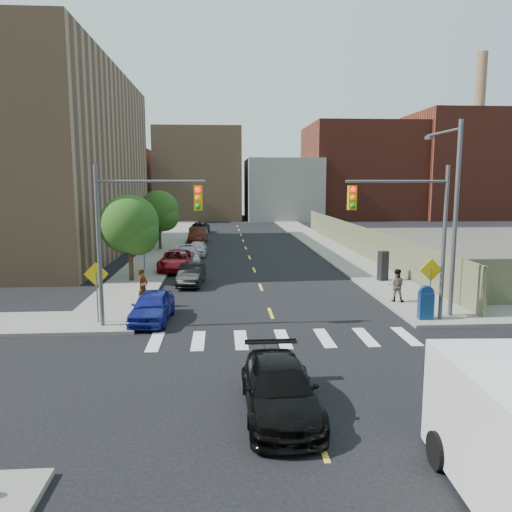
{
  "coord_description": "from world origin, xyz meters",
  "views": [
    {
      "loc": [
        -2.35,
        -15.27,
        6.28
      ],
      "look_at": [
        -0.33,
        13.38,
        2.0
      ],
      "focal_mm": 35.0,
      "sensor_mm": 36.0,
      "label": 1
    }
  ],
  "objects": [
    {
      "name": "pedestrian_west",
      "position": [
        -6.3,
        9.59,
        1.05
      ],
      "size": [
        0.67,
        0.78,
        1.8
      ],
      "primitive_type": "imported",
      "rotation": [
        0.0,
        0.0,
        1.14
      ],
      "color": "gray",
      "rests_on": "sidewalk_nw"
    },
    {
      "name": "parked_car_black",
      "position": [
        -4.2,
        14.96,
        0.65
      ],
      "size": [
        1.69,
        4.03,
        1.3
      ],
      "primitive_type": "imported",
      "rotation": [
        0.0,
        0.0,
        -0.08
      ],
      "color": "black",
      "rests_on": "ground"
    },
    {
      "name": "bg_bldg_fareast",
      "position": [
        38.0,
        70.0,
        9.0
      ],
      "size": [
        14.0,
        16.0,
        18.0
      ],
      "primitive_type": "cube",
      "color": "#592319",
      "rests_on": "ground"
    },
    {
      "name": "parked_car_maroon",
      "position": [
        -4.73,
        36.64,
        0.78
      ],
      "size": [
        1.93,
        4.82,
        1.56
      ],
      "primitive_type": "imported",
      "rotation": [
        0.0,
        0.0,
        -0.06
      ],
      "color": "#3B120B",
      "rests_on": "ground"
    },
    {
      "name": "fence_north",
      "position": [
        9.6,
        28.0,
        1.25
      ],
      "size": [
        0.12,
        44.0,
        2.5
      ],
      "primitive_type": "cube",
      "color": "#616547",
      "rests_on": "ground"
    },
    {
      "name": "ground",
      "position": [
        0.0,
        0.0,
        0.0
      ],
      "size": [
        160.0,
        160.0,
        0.0
      ],
      "primitive_type": "plane",
      "color": "black",
      "rests_on": "ground"
    },
    {
      "name": "smokestack",
      "position": [
        42.0,
        70.0,
        14.0
      ],
      "size": [
        1.8,
        1.8,
        28.0
      ],
      "primitive_type": "cylinder",
      "color": "#8C6B4C",
      "rests_on": "ground"
    },
    {
      "name": "bg_bldg_west",
      "position": [
        -22.0,
        70.0,
        6.0
      ],
      "size": [
        14.0,
        18.0,
        12.0
      ],
      "primitive_type": "cube",
      "color": "#592319",
      "rests_on": "ground"
    },
    {
      "name": "parked_car_grey",
      "position": [
        -5.0,
        46.3,
        0.68
      ],
      "size": [
        2.5,
        5.01,
        1.36
      ],
      "primitive_type": "imported",
      "rotation": [
        0.0,
        0.0,
        -0.05
      ],
      "color": "black",
      "rests_on": "ground"
    },
    {
      "name": "pedestrian_east",
      "position": [
        6.65,
        9.36,
        1.0
      ],
      "size": [
        1.01,
        0.91,
        1.7
      ],
      "primitive_type": "imported",
      "rotation": [
        0.0,
        0.0,
        2.74
      ],
      "color": "gray",
      "rests_on": "sidewalk_ne"
    },
    {
      "name": "bg_bldg_east",
      "position": [
        22.0,
        72.0,
        8.0
      ],
      "size": [
        18.0,
        18.0,
        16.0
      ],
      "primitive_type": "cube",
      "color": "#592319",
      "rests_on": "ground"
    },
    {
      "name": "tree_west_far",
      "position": [
        -8.0,
        31.05,
        3.48
      ],
      "size": [
        3.66,
        3.64,
        5.52
      ],
      "color": "#332114",
      "rests_on": "ground"
    },
    {
      "name": "signal_nw",
      "position": [
        -5.98,
        6.0,
        4.53
      ],
      "size": [
        4.59,
        0.3,
        7.0
      ],
      "color": "#59595E",
      "rests_on": "ground"
    },
    {
      "name": "payphone",
      "position": [
        7.76,
        14.9,
        1.07
      ],
      "size": [
        0.67,
        0.6,
        1.85
      ],
      "primitive_type": "cube",
      "rotation": [
        0.0,
        0.0,
        0.33
      ],
      "color": "black",
      "rests_on": "sidewalk_ne"
    },
    {
      "name": "parked_car_silver",
      "position": [
        -4.95,
        22.47,
        0.7
      ],
      "size": [
        2.24,
        4.92,
        1.4
      ],
      "primitive_type": "imported",
      "rotation": [
        0.0,
        0.0,
        0.06
      ],
      "color": "#ACAFB4",
      "rests_on": "ground"
    },
    {
      "name": "black_sedan",
      "position": [
        -0.8,
        -2.47,
        0.7
      ],
      "size": [
        2.01,
        4.83,
        1.39
      ],
      "primitive_type": "imported",
      "rotation": [
        0.0,
        0.0,
        0.01
      ],
      "color": "black",
      "rests_on": "ground"
    },
    {
      "name": "parked_car_white",
      "position": [
        -4.38,
        27.32,
        0.64
      ],
      "size": [
        1.56,
        3.78,
        1.28
      ],
      "primitive_type": "imported",
      "rotation": [
        0.0,
        0.0,
        -0.01
      ],
      "color": "silver",
      "rests_on": "ground"
    },
    {
      "name": "warn_sign_ne",
      "position": [
        7.2,
        6.5,
        1.99
      ],
      "size": [
        1.06,
        0.06,
        2.83
      ],
      "color": "#59595E",
      "rests_on": "ground"
    },
    {
      "name": "sidewalk_nw",
      "position": [
        -7.75,
        41.5,
        0.07
      ],
      "size": [
        3.5,
        73.0,
        0.15
      ],
      "primitive_type": "cube",
      "color": "gray",
      "rests_on": "ground"
    },
    {
      "name": "warn_sign_midwest",
      "position": [
        -7.8,
        20.0,
        1.99
      ],
      "size": [
        1.06,
        0.06,
        2.83
      ],
      "color": "#59595E",
      "rests_on": "ground"
    },
    {
      "name": "tree_west_near",
      "position": [
        -8.0,
        16.05,
        3.48
      ],
      "size": [
        3.66,
        3.64,
        5.52
      ],
      "color": "#332114",
      "rests_on": "ground"
    },
    {
      "name": "signal_ne",
      "position": [
        5.98,
        6.0,
        4.53
      ],
      "size": [
        4.59,
        0.3,
        7.0
      ],
      "color": "#59595E",
      "rests_on": "ground"
    },
    {
      "name": "sidewalk_ne",
      "position": [
        7.75,
        41.5,
        0.07
      ],
      "size": [
        3.5,
        73.0,
        0.15
      ],
      "primitive_type": "cube",
      "color": "gray",
      "rests_on": "ground"
    },
    {
      "name": "bg_bldg_center",
      "position": [
        8.0,
        70.0,
        5.0
      ],
      "size": [
        12.0,
        16.0,
        10.0
      ],
      "primitive_type": "cube",
      "color": "gray",
      "rests_on": "ground"
    },
    {
      "name": "parked_car_blue",
      "position": [
        -5.5,
        7.0,
        0.69
      ],
      "size": [
        1.89,
        4.17,
        1.39
      ],
      "primitive_type": "imported",
      "rotation": [
        0.0,
        0.0,
        -0.06
      ],
      "color": "navy",
      "rests_on": "ground"
    },
    {
      "name": "parked_car_red",
      "position": [
        -5.5,
        20.16,
        0.72
      ],
      "size": [
        2.52,
        5.24,
        1.44
      ],
      "primitive_type": "imported",
      "rotation": [
        0.0,
        0.0,
        -0.02
      ],
      "color": "maroon",
      "rests_on": "ground"
    },
    {
      "name": "streetlight_ne",
      "position": [
        8.2,
        6.9,
        5.22
      ],
      "size": [
        0.25,
        3.7,
        9.0
      ],
      "color": "#59595E",
      "rests_on": "ground"
    },
    {
      "name": "bg_bldg_midwest",
      "position": [
        -6.0,
        72.0,
        7.5
      ],
      "size": [
        14.0,
        16.0,
        15.0
      ],
      "primitive_type": "cube",
      "color": "#8C6B4C",
      "rests_on": "ground"
    },
    {
      "name": "warn_sign_nw",
      "position": [
        -7.8,
        6.5,
        1.99
      ],
      "size": [
        1.06,
        0.06,
        2.83
      ],
      "color": "#59595E",
      "rests_on": "ground"
    },
    {
      "name": "mailbox",
      "position": [
        6.82,
        6.0,
        0.89
      ],
      "size": [
        0.68,
        0.55,
        1.53
      ],
      "rotation": [
        0.0,
        0.0,
        -0.11
      ],
      "color": "navy",
      "rests_on": "sidewalk_ne"
    }
  ]
}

